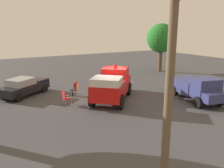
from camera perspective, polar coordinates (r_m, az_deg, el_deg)
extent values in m
plane|color=#424244|center=(17.82, 0.56, -3.55)|extent=(60.00, 60.00, 0.00)
cylinder|color=black|center=(18.97, -1.77, -0.84)|extent=(0.98, 0.95, 1.04)
cylinder|color=black|center=(18.59, 4.21, -1.18)|extent=(0.98, 0.95, 1.04)
cylinder|color=black|center=(15.75, -4.98, -3.98)|extent=(0.98, 0.95, 1.04)
cylinder|color=black|center=(15.28, 2.21, -4.50)|extent=(0.98, 0.95, 1.04)
cube|color=red|center=(16.97, 0.00, -0.75)|extent=(5.01, 4.89, 1.10)
cube|color=red|center=(19.71, 1.84, 0.91)|extent=(1.86, 1.90, 0.84)
cube|color=red|center=(17.86, 0.82, 2.95)|extent=(2.54, 2.55, 0.76)
cube|color=silver|center=(15.32, -1.29, 0.54)|extent=(2.58, 2.59, 0.60)
cube|color=silver|center=(20.14, 2.09, 1.19)|extent=(1.07, 1.13, 0.64)
cube|color=silver|center=(20.33, 2.13, 0.09)|extent=(1.68, 1.77, 0.24)
sphere|color=white|center=(20.28, -0.08, 1.52)|extent=(0.37, 0.37, 0.26)
sphere|color=white|center=(19.99, 4.29, 1.30)|extent=(0.37, 0.37, 0.26)
sphere|color=red|center=(17.78, 0.83, 4.53)|extent=(0.40, 0.40, 0.28)
cylinder|color=black|center=(21.35, -20.11, -0.53)|extent=(0.61, 0.70, 0.68)
cylinder|color=black|center=(20.29, -16.70, -0.99)|extent=(0.61, 0.70, 0.68)
cylinder|color=black|center=(19.42, -25.88, -2.46)|extent=(0.61, 0.70, 0.68)
cylinder|color=black|center=(18.24, -22.46, -3.10)|extent=(0.61, 0.70, 0.68)
cube|color=black|center=(19.72, -21.26, -0.93)|extent=(3.95, 4.44, 0.64)
cube|color=black|center=(20.66, -18.58, 0.97)|extent=(2.15, 2.10, 0.20)
cube|color=#99999E|center=(19.38, -22.01, 0.47)|extent=(2.39, 2.46, 0.56)
cube|color=silver|center=(21.33, -17.18, -0.15)|extent=(1.62, 1.26, 0.20)
cylinder|color=black|center=(17.72, 25.52, -3.69)|extent=(0.84, 0.47, 0.80)
cylinder|color=black|center=(16.63, 20.93, -4.33)|extent=(0.84, 0.47, 0.80)
cylinder|color=black|center=(20.03, 19.75, -1.23)|extent=(0.84, 0.47, 0.80)
cylinder|color=black|center=(19.08, 15.44, -1.63)|extent=(0.84, 0.47, 0.80)
cube|color=navy|center=(18.93, 18.76, -0.27)|extent=(3.09, 2.52, 1.00)
cube|color=navy|center=(17.40, 22.32, -0.93)|extent=(1.90, 2.12, 1.40)
cube|color=navy|center=(16.68, 24.50, -3.11)|extent=(1.30, 1.87, 0.64)
cylinder|color=#B7BABF|center=(18.42, -10.17, -2.47)|extent=(0.04, 0.04, 0.44)
cylinder|color=#B7BABF|center=(18.82, -9.73, -2.10)|extent=(0.04, 0.04, 0.44)
cylinder|color=#B7BABF|center=(18.29, -8.86, -2.54)|extent=(0.04, 0.04, 0.44)
cylinder|color=#B7BABF|center=(18.69, -8.45, -2.17)|extent=(0.04, 0.04, 0.44)
cube|color=beige|center=(18.49, -9.33, -1.62)|extent=(0.68, 0.68, 0.04)
cube|color=beige|center=(18.34, -8.65, -0.80)|extent=(0.40, 0.34, 0.56)
cube|color=#B7BABF|center=(18.23, -9.59, -1.32)|extent=(0.31, 0.36, 0.03)
cube|color=#B7BABF|center=(18.67, -9.12, -0.94)|extent=(0.31, 0.36, 0.03)
cylinder|color=#B7BABF|center=(16.79, -10.83, -4.12)|extent=(0.03, 0.03, 0.44)
cylinder|color=#B7BABF|center=(16.40, -10.22, -4.52)|extent=(0.03, 0.03, 0.44)
cylinder|color=#B7BABF|center=(16.63, -12.22, -4.36)|extent=(0.03, 0.03, 0.44)
cylinder|color=#B7BABF|center=(16.24, -11.64, -4.77)|extent=(0.03, 0.03, 0.44)
cube|color=#B21E1E|center=(16.44, -11.26, -3.66)|extent=(0.51, 0.51, 0.04)
cube|color=#B21E1E|center=(16.28, -12.09, -2.83)|extent=(0.48, 0.07, 0.56)
cube|color=#B7BABF|center=(16.61, -11.61, -2.90)|extent=(0.06, 0.44, 0.03)
cube|color=#B7BABF|center=(16.18, -10.96, -3.32)|extent=(0.06, 0.44, 0.03)
cylinder|color=#383842|center=(18.55, -10.19, -2.35)|extent=(0.18, 0.18, 0.45)
cylinder|color=#383842|center=(18.73, -9.99, -2.18)|extent=(0.18, 0.18, 0.45)
cube|color=#383842|center=(18.42, -9.76, -1.52)|extent=(0.40, 0.43, 0.13)
cube|color=#383842|center=(18.60, -9.56, -1.36)|extent=(0.40, 0.43, 0.13)
cube|color=maroon|center=(18.37, -9.11, -0.57)|extent=(0.45, 0.42, 0.54)
sphere|color=#9E704C|center=(18.29, -9.21, 0.56)|extent=(0.31, 0.31, 0.22)
cylinder|color=brown|center=(29.35, 12.01, 5.94)|extent=(0.49, 0.49, 2.91)
sphere|color=#227025|center=(29.12, 12.28, 11.23)|extent=(3.58, 3.58, 3.58)
cylinder|color=brown|center=(7.09, 14.14, -2.24)|extent=(0.26, 0.26, 6.81)
cube|color=orange|center=(19.08, 15.12, -2.81)|extent=(0.40, 0.40, 0.04)
cone|color=orange|center=(18.99, 15.18, -1.89)|extent=(0.32, 0.32, 0.60)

